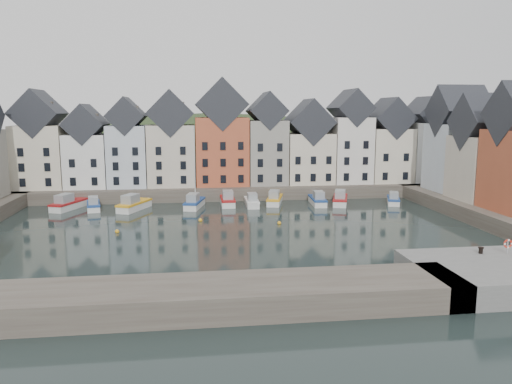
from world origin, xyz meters
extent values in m
plane|color=black|center=(0.00, 0.00, 0.00)|extent=(260.00, 260.00, 0.00)
cube|color=#473F37|center=(0.00, 30.00, 1.00)|extent=(90.00, 16.00, 2.00)
cube|color=#473F37|center=(-10.00, -22.00, 1.00)|extent=(50.00, 6.00, 2.00)
ellipsoid|color=#233018|center=(0.00, 56.00, -18.00)|extent=(153.60, 70.40, 64.00)
sphere|color=#1F3216|center=(-13.94, 50.93, 8.70)|extent=(5.77, 5.77, 5.77)
sphere|color=#1F3216|center=(24.86, 60.75, 8.12)|extent=(5.27, 5.27, 5.27)
sphere|color=#1F3216|center=(31.82, 54.20, 7.88)|extent=(5.07, 5.07, 5.07)
sphere|color=#1F3216|center=(14.28, 55.19, 7.82)|extent=(5.01, 5.01, 5.01)
sphere|color=#1F3216|center=(-37.67, 56.61, 6.57)|extent=(3.94, 3.94, 3.94)
sphere|color=#1F3216|center=(28.33, 60.25, 8.05)|extent=(5.21, 5.21, 5.21)
sphere|color=#1F3216|center=(1.99, 58.64, 8.32)|extent=(5.45, 5.45, 5.45)
sphere|color=#1F3216|center=(37.80, 48.31, 7.21)|extent=(4.49, 4.49, 4.49)
cube|color=beige|center=(-29.17, 28.00, 7.04)|extent=(7.67, 8.00, 10.07)
cube|color=#202329|center=(-29.17, 28.00, 13.97)|extent=(7.67, 8.16, 7.67)
cube|color=white|center=(-21.90, 28.00, 6.30)|extent=(6.56, 8.00, 8.61)
cube|color=#202329|center=(-21.90, 28.00, 12.23)|extent=(6.56, 8.16, 6.56)
cube|color=silver|center=(-15.37, 28.00, 7.01)|extent=(6.20, 8.00, 10.02)
cube|color=#202329|center=(-15.37, 28.00, 13.55)|extent=(6.20, 8.16, 6.20)
cube|color=beige|center=(-8.27, 28.00, 7.04)|extent=(7.70, 8.00, 10.08)
cube|color=#202329|center=(-8.27, 28.00, 13.98)|extent=(7.70, 8.16, 7.70)
cube|color=#B75334|center=(0.07, 28.00, 7.64)|extent=(8.69, 8.00, 11.28)
cube|color=#202329|center=(0.07, 28.00, 15.43)|extent=(8.69, 8.16, 8.69)
cube|color=gray|center=(7.78, 28.00, 7.39)|extent=(6.43, 8.00, 10.78)
cube|color=#202329|center=(7.78, 28.00, 14.37)|extent=(6.43, 8.16, 6.43)
cube|color=beige|center=(15.08, 28.00, 6.28)|extent=(7.88, 8.00, 8.56)
cube|color=#202329|center=(15.08, 28.00, 12.51)|extent=(7.88, 8.16, 7.88)
cube|color=silver|center=(22.42, 28.00, 7.64)|extent=(6.50, 8.00, 11.27)
cube|color=#202329|center=(22.42, 28.00, 14.88)|extent=(6.50, 8.16, 6.50)
cube|color=beige|center=(29.43, 28.00, 6.66)|extent=(7.23, 8.00, 9.32)
cube|color=#202329|center=(29.43, 28.00, 13.11)|extent=(7.23, 8.16, 7.23)
cube|color=white|center=(36.28, 28.00, 7.16)|extent=(6.18, 8.00, 10.32)
cube|color=#202329|center=(36.28, 28.00, 13.85)|extent=(6.18, 8.16, 6.18)
cube|color=silver|center=(36.00, 16.26, 7.19)|extent=(7.47, 8.00, 10.38)
cube|color=#202329|center=(36.00, 16.26, 14.36)|extent=(7.62, 8.00, 8.00)
cube|color=beige|center=(36.00, 8.26, 6.44)|extent=(8.14, 8.00, 8.89)
cube|color=#202329|center=(36.00, 8.26, 12.87)|extent=(8.30, 8.00, 8.00)
sphere|color=gold|center=(-4.00, 8.00, 0.15)|extent=(0.50, 0.50, 0.50)
sphere|color=gold|center=(6.00, 5.00, 0.15)|extent=(0.50, 0.50, 0.50)
sphere|color=gold|center=(-14.00, 3.00, 0.15)|extent=(0.50, 0.50, 0.50)
cube|color=silver|center=(-23.16, 18.88, 0.39)|extent=(4.38, 7.01, 1.24)
cube|color=maroon|center=(-23.16, 18.88, 1.07)|extent=(4.53, 7.18, 0.28)
cube|color=gray|center=(-23.53, 17.94, 1.74)|extent=(2.46, 3.09, 1.35)
cube|color=silver|center=(-19.50, 18.09, 0.34)|extent=(2.83, 5.99, 1.06)
cube|color=navy|center=(-19.50, 18.09, 0.91)|extent=(2.94, 6.12, 0.24)
cube|color=gray|center=(-19.33, 17.25, 1.49)|extent=(1.77, 2.52, 1.15)
cube|color=silver|center=(-13.47, 17.06, 0.40)|extent=(4.63, 7.11, 1.26)
cube|color=gold|center=(-13.47, 17.06, 1.09)|extent=(4.79, 7.28, 0.29)
cube|color=gray|center=(-13.89, 16.12, 1.77)|extent=(2.57, 3.16, 1.37)
cube|color=silver|center=(-4.69, 17.73, 0.37)|extent=(3.32, 6.65, 1.17)
cube|color=navy|center=(-4.69, 17.73, 1.01)|extent=(3.45, 6.80, 0.27)
cube|color=gray|center=(-4.90, 16.80, 1.65)|extent=(2.03, 2.83, 1.28)
cylinder|color=silver|center=(-4.54, 18.35, 6.38)|extent=(0.15, 0.15, 11.70)
cube|color=silver|center=(0.38, 19.30, 0.38)|extent=(2.03, 6.59, 1.21)
cube|color=maroon|center=(0.38, 19.30, 1.04)|extent=(2.14, 6.72, 0.27)
cube|color=gray|center=(0.37, 18.31, 1.70)|extent=(1.56, 2.64, 1.32)
cube|color=silver|center=(4.00, 17.90, 0.34)|extent=(1.89, 5.94, 1.08)
cube|color=silver|center=(4.00, 17.90, 0.94)|extent=(1.99, 6.06, 0.25)
cube|color=gray|center=(3.98, 17.02, 1.53)|extent=(1.42, 2.39, 1.18)
cube|color=silver|center=(7.79, 19.17, 0.37)|extent=(3.46, 6.62, 1.16)
cube|color=gold|center=(7.79, 19.17, 1.01)|extent=(3.59, 6.77, 0.26)
cube|color=gray|center=(7.54, 18.24, 1.64)|extent=(2.08, 2.83, 1.27)
cube|color=silver|center=(14.28, 17.77, 0.37)|extent=(2.33, 6.38, 1.15)
cube|color=navy|center=(14.28, 17.77, 0.99)|extent=(2.45, 6.52, 0.26)
cube|color=gray|center=(14.21, 16.84, 1.62)|extent=(1.64, 2.61, 1.25)
cube|color=silver|center=(17.87, 17.54, 0.39)|extent=(3.97, 6.90, 1.21)
cube|color=maroon|center=(17.87, 17.54, 1.05)|extent=(4.12, 7.06, 0.28)
cube|color=gray|center=(17.56, 16.60, 1.71)|extent=(2.30, 3.00, 1.32)
cube|color=silver|center=(26.28, 16.93, 0.32)|extent=(3.47, 5.79, 1.02)
cube|color=navy|center=(26.28, 16.93, 0.88)|extent=(3.59, 5.93, 0.23)
cube|color=gray|center=(25.99, 16.15, 1.43)|extent=(1.98, 2.53, 1.11)
cylinder|color=black|center=(20.01, -17.17, 2.25)|extent=(0.36, 0.36, 0.50)
cylinder|color=black|center=(20.01, -17.17, 2.52)|extent=(0.48, 0.48, 0.08)
cube|color=gray|center=(22.29, -17.46, 2.55)|extent=(0.10, 0.10, 1.10)
torus|color=red|center=(22.29, -17.51, 2.90)|extent=(0.80, 0.14, 0.80)
camera|label=1|loc=(-5.02, -56.58, 14.34)|focal=35.00mm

